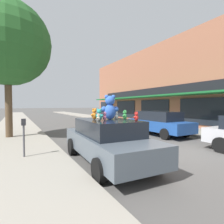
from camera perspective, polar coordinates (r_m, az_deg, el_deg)
ground_plane at (r=7.55m, az=17.52°, el=-12.06°), size 260.00×260.00×0.00m
sidewalk_near at (r=5.33m, az=-27.76°, el=-17.55°), size 2.97×90.00×0.13m
storefront_row at (r=22.23m, az=32.67°, el=7.14°), size 16.55×30.79×7.83m
plush_art_car at (r=5.73m, az=-1.53°, el=-8.98°), size 2.02×4.39×1.38m
teddy_bear_giant at (r=5.76m, az=-0.67°, el=1.46°), size 0.61×0.44×0.81m
teddy_bear_cream at (r=5.12m, az=-4.45°, el=-1.78°), size 0.16×0.14×0.22m
teddy_bear_orange at (r=5.69m, az=-5.80°, el=-0.69°), size 0.28×0.21×0.37m
teddy_bear_red at (r=5.13m, az=7.93°, el=-1.49°), size 0.21×0.14×0.28m
teddy_bear_teal at (r=5.27m, az=-4.17°, el=-0.93°), size 0.23×0.27×0.36m
teddy_bear_white at (r=5.83m, az=1.42°, el=-1.12°), size 0.19×0.16×0.26m
teddy_bear_green at (r=5.77m, az=4.21°, el=-0.94°), size 0.22×0.19×0.31m
teddy_bear_pink at (r=5.35m, az=-2.43°, el=-1.39°), size 0.17×0.18×0.26m
parked_car_far_center at (r=11.32m, az=14.89°, el=-3.29°), size 1.83×4.35×1.47m
street_tree at (r=11.47m, az=-31.01°, el=18.66°), size 4.51×4.51×7.30m
parking_meter at (r=6.52m, az=-26.88°, el=-6.01°), size 0.14×0.10×1.27m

